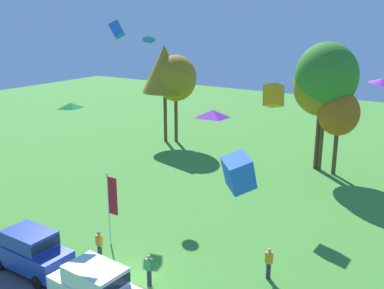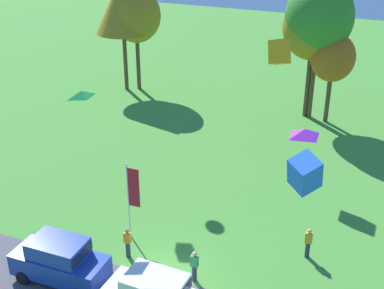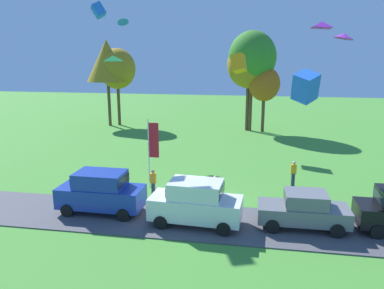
{
  "view_description": "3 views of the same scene",
  "coord_description": "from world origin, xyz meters",
  "px_view_note": "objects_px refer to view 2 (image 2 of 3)",
  "views": [
    {
      "loc": [
        14.0,
        -14.84,
        12.94
      ],
      "look_at": [
        0.68,
        5.77,
        5.95
      ],
      "focal_mm": 42.0,
      "sensor_mm": 36.0,
      "label": 1
    },
    {
      "loc": [
        8.79,
        -18.41,
        17.38
      ],
      "look_at": [
        0.08,
        3.95,
        5.51
      ],
      "focal_mm": 50.0,
      "sensor_mm": 36.0,
      "label": 2
    },
    {
      "loc": [
        3.67,
        -19.79,
        8.46
      ],
      "look_at": [
        -0.85,
        6.54,
        2.01
      ],
      "focal_mm": 35.0,
      "sensor_mm": 36.0,
      "label": 3
    }
  ],
  "objects_px": {
    "car_suv_by_flagpole": "(60,259)",
    "person_beside_suv": "(308,243)",
    "tree_far_right": "(122,5)",
    "flag_banner": "(132,192)",
    "tree_right_of_center": "(313,27)",
    "kite_diamond_high_left": "(81,94)",
    "person_watching_sky": "(194,266)",
    "person_on_lawn": "(128,243)",
    "kite_diamond_over_trees": "(305,133)",
    "tree_far_left": "(136,16)",
    "kite_box_near_flag": "(280,52)",
    "tree_lone_near": "(333,58)",
    "kite_box_trailing_tail": "(305,173)",
    "tree_left_of_center": "(319,17)"
  },
  "relations": [
    {
      "from": "car_suv_by_flagpole",
      "to": "tree_far_right",
      "type": "bearing_deg",
      "value": 110.79
    },
    {
      "from": "car_suv_by_flagpole",
      "to": "kite_box_trailing_tail",
      "type": "xyz_separation_m",
      "value": [
        10.63,
        2.56,
        5.51
      ]
    },
    {
      "from": "tree_far_left",
      "to": "kite_box_trailing_tail",
      "type": "height_order",
      "value": "tree_far_left"
    },
    {
      "from": "person_watching_sky",
      "to": "tree_left_of_center",
      "type": "relative_size",
      "value": 0.16
    },
    {
      "from": "person_watching_sky",
      "to": "tree_lone_near",
      "type": "height_order",
      "value": "tree_lone_near"
    },
    {
      "from": "tree_far_right",
      "to": "flag_banner",
      "type": "height_order",
      "value": "tree_far_right"
    },
    {
      "from": "person_on_lawn",
      "to": "kite_box_near_flag",
      "type": "distance_m",
      "value": 15.36
    },
    {
      "from": "person_watching_sky",
      "to": "tree_far_left",
      "type": "xyz_separation_m",
      "value": [
        -14.37,
        23.02,
        5.9
      ]
    },
    {
      "from": "car_suv_by_flagpole",
      "to": "person_beside_suv",
      "type": "relative_size",
      "value": 2.7
    },
    {
      "from": "kite_diamond_high_left",
      "to": "kite_box_near_flag",
      "type": "height_order",
      "value": "kite_box_near_flag"
    },
    {
      "from": "kite_box_near_flag",
      "to": "kite_diamond_over_trees",
      "type": "xyz_separation_m",
      "value": [
        4.36,
        -15.84,
        2.03
      ]
    },
    {
      "from": "tree_left_of_center",
      "to": "tree_lone_near",
      "type": "xyz_separation_m",
      "value": [
        1.41,
        -0.55,
        -2.83
      ]
    },
    {
      "from": "flag_banner",
      "to": "tree_right_of_center",
      "type": "bearing_deg",
      "value": 74.84
    },
    {
      "from": "person_beside_suv",
      "to": "kite_diamond_over_trees",
      "type": "distance_m",
      "value": 10.76
    },
    {
      "from": "kite_diamond_high_left",
      "to": "kite_diamond_over_trees",
      "type": "height_order",
      "value": "kite_diamond_over_trees"
    },
    {
      "from": "tree_far_left",
      "to": "kite_box_near_flag",
      "type": "bearing_deg",
      "value": -32.51
    },
    {
      "from": "person_beside_suv",
      "to": "tree_far_left",
      "type": "xyz_separation_m",
      "value": [
        -19.1,
        19.21,
        5.9
      ]
    },
    {
      "from": "kite_box_trailing_tail",
      "to": "car_suv_by_flagpole",
      "type": "bearing_deg",
      "value": -166.48
    },
    {
      "from": "person_on_lawn",
      "to": "flag_banner",
      "type": "height_order",
      "value": "flag_banner"
    },
    {
      "from": "flag_banner",
      "to": "kite_box_trailing_tail",
      "type": "xyz_separation_m",
      "value": [
        8.96,
        -1.86,
        3.95
      ]
    },
    {
      "from": "flag_banner",
      "to": "kite_box_near_flag",
      "type": "distance_m",
      "value": 13.34
    },
    {
      "from": "kite_diamond_high_left",
      "to": "person_watching_sky",
      "type": "bearing_deg",
      "value": -12.92
    },
    {
      "from": "car_suv_by_flagpole",
      "to": "tree_lone_near",
      "type": "height_order",
      "value": "tree_lone_near"
    },
    {
      "from": "tree_right_of_center",
      "to": "kite_box_near_flag",
      "type": "distance_m",
      "value": 8.75
    },
    {
      "from": "person_watching_sky",
      "to": "tree_lone_near",
      "type": "distance_m",
      "value": 22.26
    },
    {
      "from": "car_suv_by_flagpole",
      "to": "kite_diamond_over_trees",
      "type": "bearing_deg",
      "value": 0.18
    },
    {
      "from": "flag_banner",
      "to": "kite_diamond_over_trees",
      "type": "relative_size",
      "value": 4.5
    },
    {
      "from": "flag_banner",
      "to": "person_on_lawn",
      "type": "bearing_deg",
      "value": -73.86
    },
    {
      "from": "tree_far_right",
      "to": "tree_lone_near",
      "type": "xyz_separation_m",
      "value": [
        18.31,
        -0.83,
        -2.44
      ]
    },
    {
      "from": "person_watching_sky",
      "to": "kite_box_trailing_tail",
      "type": "bearing_deg",
      "value": 2.72
    },
    {
      "from": "tree_lone_near",
      "to": "person_on_lawn",
      "type": "bearing_deg",
      "value": -107.78
    },
    {
      "from": "tree_far_left",
      "to": "tree_left_of_center",
      "type": "relative_size",
      "value": 0.84
    },
    {
      "from": "person_beside_suv",
      "to": "tree_lone_near",
      "type": "height_order",
      "value": "tree_lone_near"
    },
    {
      "from": "person_beside_suv",
      "to": "flag_banner",
      "type": "relative_size",
      "value": 0.38
    },
    {
      "from": "car_suv_by_flagpole",
      "to": "kite_diamond_over_trees",
      "type": "height_order",
      "value": "kite_diamond_over_trees"
    },
    {
      "from": "car_suv_by_flagpole",
      "to": "tree_far_left",
      "type": "relative_size",
      "value": 0.5
    },
    {
      "from": "tree_left_of_center",
      "to": "tree_far_left",
      "type": "bearing_deg",
      "value": 176.92
    },
    {
      "from": "kite_box_trailing_tail",
      "to": "kite_diamond_high_left",
      "type": "bearing_deg",
      "value": 173.59
    },
    {
      "from": "person_on_lawn",
      "to": "tree_left_of_center",
      "type": "height_order",
      "value": "tree_left_of_center"
    },
    {
      "from": "tree_far_right",
      "to": "kite_diamond_over_trees",
      "type": "bearing_deg",
      "value": -50.73
    },
    {
      "from": "tree_far_right",
      "to": "tree_far_left",
      "type": "bearing_deg",
      "value": 30.18
    },
    {
      "from": "person_beside_suv",
      "to": "kite_box_near_flag",
      "type": "xyz_separation_m",
      "value": [
        -4.22,
        9.73,
        6.84
      ]
    },
    {
      "from": "tree_left_of_center",
      "to": "flag_banner",
      "type": "height_order",
      "value": "tree_left_of_center"
    },
    {
      "from": "person_beside_suv",
      "to": "tree_right_of_center",
      "type": "distance_m",
      "value": 19.87
    },
    {
      "from": "person_on_lawn",
      "to": "kite_diamond_over_trees",
      "type": "height_order",
      "value": "kite_diamond_over_trees"
    },
    {
      "from": "tree_far_right",
      "to": "tree_lone_near",
      "type": "bearing_deg",
      "value": -2.61
    },
    {
      "from": "car_suv_by_flagpole",
      "to": "tree_far_left",
      "type": "distance_m",
      "value": 27.27
    },
    {
      "from": "kite_box_near_flag",
      "to": "kite_box_trailing_tail",
      "type": "height_order",
      "value": "kite_box_near_flag"
    },
    {
      "from": "car_suv_by_flagpole",
      "to": "person_on_lawn",
      "type": "height_order",
      "value": "car_suv_by_flagpole"
    },
    {
      "from": "person_beside_suv",
      "to": "flag_banner",
      "type": "bearing_deg",
      "value": -169.16
    }
  ]
}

